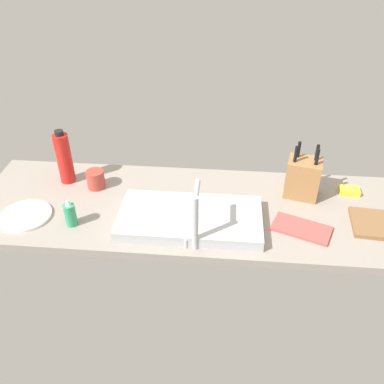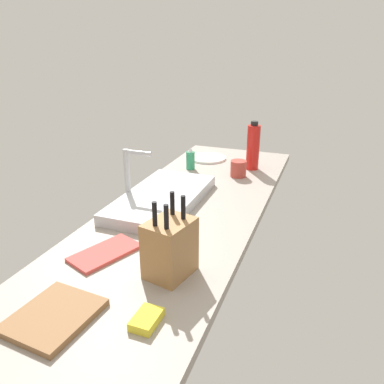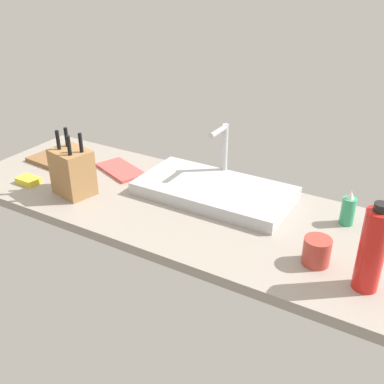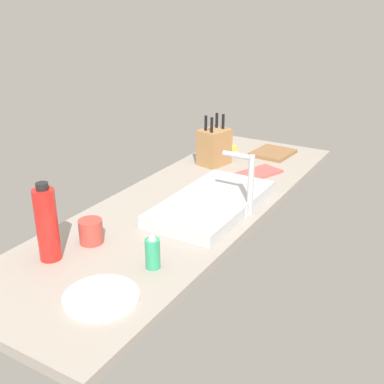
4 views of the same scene
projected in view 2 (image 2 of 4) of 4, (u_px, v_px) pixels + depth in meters
The scene contains 11 objects.
countertop_slab at pixel (185, 212), 161.94cm from camera, with size 194.93×62.31×3.50cm, color gray.
sink_basin at pixel (162, 198), 165.35cm from camera, with size 58.52×30.04×4.74cm, color #B7BABF.
faucet at pixel (130, 172), 162.54cm from camera, with size 5.50×13.08×23.87cm.
knife_block at pixel (170, 247), 113.32cm from camera, with size 16.57×14.34×25.03cm.
cutting_board at pixel (54, 316), 97.45cm from camera, with size 21.68×18.68×1.80cm, color brown.
soap_bottle at pixel (190, 160), 207.77cm from camera, with size 4.75×4.75×12.58cm.
water_bottle at pixel (253, 147), 205.58cm from camera, with size 7.00×7.00×26.33cm.
dinner_plate at pixel (208, 158), 227.00cm from camera, with size 21.58×21.58×1.20cm, color white.
dish_towel at pixel (105, 253), 126.77cm from camera, with size 22.92×12.09×1.20cm, color #CC4C47.
coffee_mug at pixel (238, 169), 197.06cm from camera, with size 8.20×8.20×8.45cm, color #B23D33.
dish_sponge at pixel (147, 319), 95.87cm from camera, with size 9.00×6.00×2.40cm, color yellow.
Camera 2 is at (-136.49, -54.14, 70.62)cm, focal length 35.55 mm.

